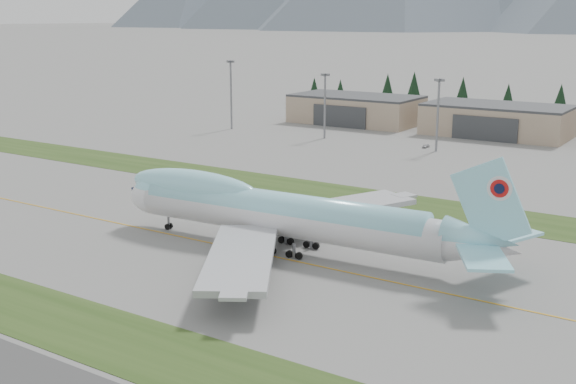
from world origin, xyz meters
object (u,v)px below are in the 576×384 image
Objects in this scene: hangar_left at (356,109)px; service_vehicle_a at (426,148)px; hangar_center at (497,120)px; boeing_747_freighter at (281,213)px.

service_vehicle_a is (43.93, -36.00, -5.39)m from hangar_left.
hangar_left is at bearing 180.00° from hangar_center.
boeing_747_freighter is at bearing -66.89° from hangar_left.
hangar_left is 13.81× the size of service_vehicle_a.
hangar_left is 57.05m from service_vehicle_a.
boeing_747_freighter is at bearing -79.17° from service_vehicle_a.
hangar_center is at bearing 0.00° from hangar_left.
boeing_747_freighter reaches higher than hangar_center.
service_vehicle_a is (-11.07, -36.00, -5.39)m from hangar_center.
hangar_center is 13.81× the size of service_vehicle_a.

